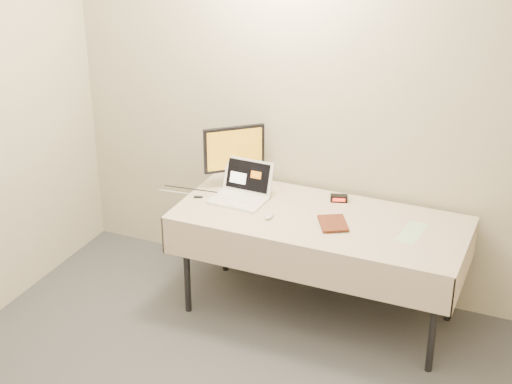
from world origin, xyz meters
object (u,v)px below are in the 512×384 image
at_px(laptop, 242,190).
at_px(book, 320,210).
at_px(monitor, 234,152).
at_px(table, 320,226).

bearing_deg(laptop, book, -14.01).
relative_size(monitor, book, 1.95).
relative_size(table, monitor, 4.27).
height_order(laptop, book, laptop).
height_order(table, monitor, monitor).
distance_m(table, book, 0.21).
distance_m(table, monitor, 0.80).
bearing_deg(table, monitor, 162.71).
xyz_separation_m(table, monitor, (-0.70, 0.22, 0.32)).
distance_m(monitor, book, 0.82).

